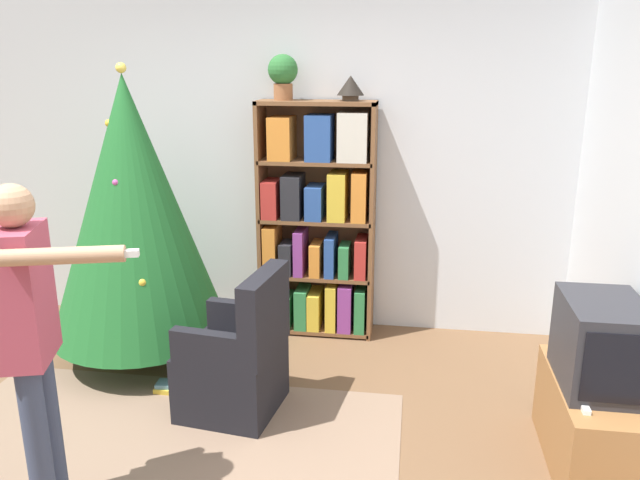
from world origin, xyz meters
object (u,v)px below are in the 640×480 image
Objects in this scene: television at (601,344)px; armchair at (237,362)px; bookshelf at (317,223)px; table_lamp at (351,87)px; standing_person at (31,330)px; potted_plant at (283,74)px; christmas_tree at (133,209)px.

armchair is (-2.01, 0.27, -0.40)m from television.
table_lamp is at bearing 1.75° from bookshelf.
table_lamp is (0.24, 0.01, 1.03)m from bookshelf.
potted_plant reaches higher than standing_person.
christmas_tree is at bearing 172.73° from standing_person.
christmas_tree is 1.30× the size of standing_person.
television is 2.80m from potted_plant.
table_lamp reaches higher than armchair.
armchair is (0.89, -0.60, -0.80)m from christmas_tree.
television is at bearing -16.63° from christmas_tree.
table_lamp is at bearing 24.94° from christmas_tree.
christmas_tree is at bearing 163.37° from television.
armchair is at bearing 132.59° from standing_person.
standing_person is (-2.63, -0.77, 0.24)m from television.
potted_plant is 0.51m from table_lamp.
armchair is at bearing -33.95° from christmas_tree.
christmas_tree reaches higher than television.
potted_plant reaches higher than christmas_tree.
table_lamp is at bearing 164.12° from armchair.
bookshelf reaches higher than standing_person.
bookshelf reaches higher than television.
bookshelf is 2.29m from television.
standing_person is at bearing -163.72° from television.
potted_plant is at bearing -174.64° from armchair.
table_lamp is at bearing 0.00° from potted_plant.
christmas_tree is (-2.89, 0.86, 0.40)m from television.
armchair is at bearing -113.41° from table_lamp.
television is 0.27× the size of christmas_tree.
standing_person is 2.75m from table_lamp.
television is 2.80× the size of table_lamp.
standing_person is at bearing -117.00° from table_lamp.
bookshelf is at bearing -1.68° from potted_plant.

